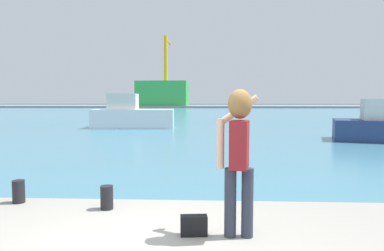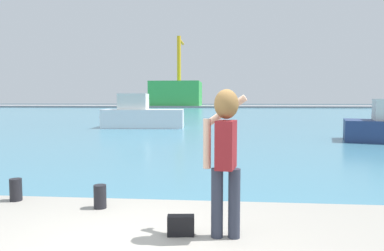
% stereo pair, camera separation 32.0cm
% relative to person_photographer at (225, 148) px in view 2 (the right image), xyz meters
% --- Properties ---
extents(ground_plane, '(220.00, 220.00, 0.00)m').
position_rel_person_photographer_xyz_m(ground_plane, '(-0.97, 49.47, -1.60)').
color(ground_plane, '#334751').
extents(harbor_water, '(140.00, 100.00, 0.02)m').
position_rel_person_photographer_xyz_m(harbor_water, '(-0.97, 51.47, -1.59)').
color(harbor_water, teal).
rests_on(harbor_water, ground_plane).
extents(far_shore_dock, '(140.00, 20.00, 0.45)m').
position_rel_person_photographer_xyz_m(far_shore_dock, '(-0.97, 91.47, -1.37)').
color(far_shore_dock, gray).
rests_on(far_shore_dock, ground_plane).
extents(person_photographer, '(0.53, 0.57, 1.74)m').
position_rel_person_photographer_xyz_m(person_photographer, '(0.00, 0.00, 0.00)').
color(person_photographer, '#2D3342').
rests_on(person_photographer, quay_promenade).
extents(handbag, '(0.33, 0.17, 0.24)m').
position_rel_person_photographer_xyz_m(handbag, '(-0.52, 0.01, -0.95)').
color(handbag, black).
rests_on(handbag, quay_promenade).
extents(harbor_bollard, '(0.19, 0.19, 0.35)m').
position_rel_person_photographer_xyz_m(harbor_bollard, '(-1.85, 0.95, -0.89)').
color(harbor_bollard, black).
rests_on(harbor_bollard, quay_promenade).
extents(harbor_bollard_2, '(0.19, 0.19, 0.36)m').
position_rel_person_photographer_xyz_m(harbor_bollard_2, '(-3.33, 1.21, -0.89)').
color(harbor_bollard_2, black).
rests_on(harbor_bollard_2, quay_promenade).
extents(boat_moored, '(6.12, 2.76, 2.55)m').
position_rel_person_photographer_xyz_m(boat_moored, '(-6.12, 21.88, -0.66)').
color(boat_moored, white).
rests_on(boat_moored, harbor_water).
extents(warehouse_left, '(12.89, 13.09, 6.33)m').
position_rel_person_photographer_xyz_m(warehouse_left, '(-12.50, 89.62, 2.02)').
color(warehouse_left, green).
rests_on(warehouse_left, far_shore_dock).
extents(port_crane, '(1.00, 8.67, 18.30)m').
position_rel_person_photographer_xyz_m(port_crane, '(-11.78, 89.96, 9.50)').
color(port_crane, yellow).
rests_on(port_crane, far_shore_dock).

